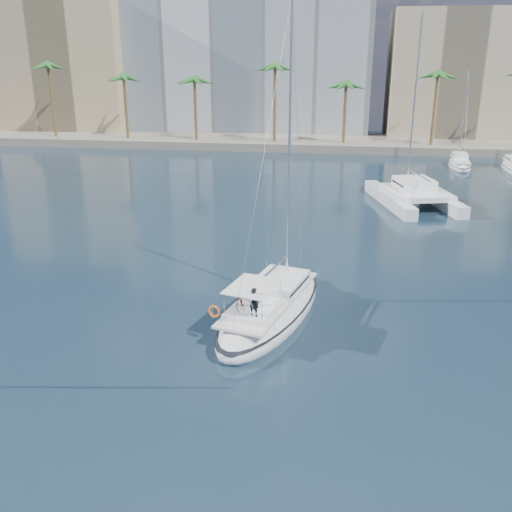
# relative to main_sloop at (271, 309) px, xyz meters

# --- Properties ---
(ground) EXTENTS (160.00, 160.00, 0.00)m
(ground) POSITION_rel_main_sloop_xyz_m (-1.45, -0.01, -0.53)
(ground) COLOR black
(ground) RESTS_ON ground
(quay) EXTENTS (120.00, 14.00, 1.20)m
(quay) POSITION_rel_main_sloop_xyz_m (-1.45, 60.99, 0.07)
(quay) COLOR gray
(quay) RESTS_ON ground
(building_modern) EXTENTS (42.00, 16.00, 28.00)m
(building_modern) POSITION_rel_main_sloop_xyz_m (-13.45, 72.99, 13.47)
(building_modern) COLOR silver
(building_modern) RESTS_ON ground
(building_tan_left) EXTENTS (22.00, 14.00, 22.00)m
(building_tan_left) POSITION_rel_main_sloop_xyz_m (-43.45, 68.99, 10.47)
(building_tan_left) COLOR tan
(building_tan_left) RESTS_ON ground
(building_beige) EXTENTS (20.00, 14.00, 20.00)m
(building_beige) POSITION_rel_main_sloop_xyz_m (20.55, 69.99, 9.47)
(building_beige) COLOR tan
(building_beige) RESTS_ON ground
(palm_left) EXTENTS (3.60, 3.60, 12.30)m
(palm_left) POSITION_rel_main_sloop_xyz_m (-35.45, 56.99, 9.75)
(palm_left) COLOR brown
(palm_left) RESTS_ON ground
(palm_centre) EXTENTS (3.60, 3.60, 12.30)m
(palm_centre) POSITION_rel_main_sloop_xyz_m (-1.45, 56.99, 9.75)
(palm_centre) COLOR brown
(palm_centre) RESTS_ON ground
(main_sloop) EXTENTS (6.63, 12.44, 17.62)m
(main_sloop) POSITION_rel_main_sloop_xyz_m (0.00, 0.00, 0.00)
(main_sloop) COLOR white
(main_sloop) RESTS_ON ground
(catamaran) EXTENTS (8.77, 12.95, 17.27)m
(catamaran) POSITION_rel_main_sloop_xyz_m (10.55, 26.64, 0.61)
(catamaran) COLOR white
(catamaran) RESTS_ON ground
(seagull) EXTENTS (1.07, 0.46, 0.20)m
(seagull) POSITION_rel_main_sloop_xyz_m (-1.36, 4.66, 0.03)
(seagull) COLOR silver
(seagull) RESTS_ON ground
(moored_yacht_a) EXTENTS (3.37, 9.52, 11.90)m
(moored_yacht_a) POSITION_rel_main_sloop_xyz_m (18.55, 46.99, -0.53)
(moored_yacht_a) COLOR white
(moored_yacht_a) RESTS_ON ground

